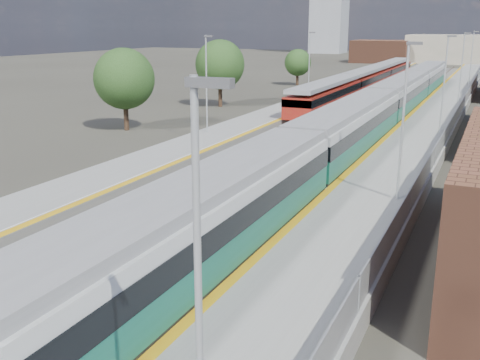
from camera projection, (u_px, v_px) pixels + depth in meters
The scene contains 11 objects.
ground at pixel (376, 123), 54.85m from camera, with size 320.00×320.00×0.00m, color #47443A.
ballast_bed at pixel (359, 118), 57.93m from camera, with size 10.50×155.00×0.06m, color #565451.
tracks at pixel (368, 115), 59.14m from camera, with size 8.96×160.00×0.17m.
platform_right at pixel (436, 117), 54.77m from camera, with size 4.70×155.00×8.52m.
platform_left at pixel (297, 109), 60.52m from camera, with size 4.30×155.00×8.52m.
buildings at pixel (378, 19), 136.95m from camera, with size 72.00×185.50×40.00m.
green_train at pixel (380, 108), 47.81m from camera, with size 3.07×85.43×3.38m.
red_train at pixel (367, 81), 74.72m from camera, with size 2.84×57.66×3.59m.
tree_a at pixel (124, 79), 49.87m from camera, with size 5.42×5.42×7.35m.
tree_b at pixel (220, 65), 64.66m from camera, with size 5.69×5.69×7.71m.
tree_c at pixel (298, 63), 88.58m from camera, with size 4.19×4.19×5.67m.
Camera 1 is at (10.51, -4.97, 9.18)m, focal length 42.00 mm.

